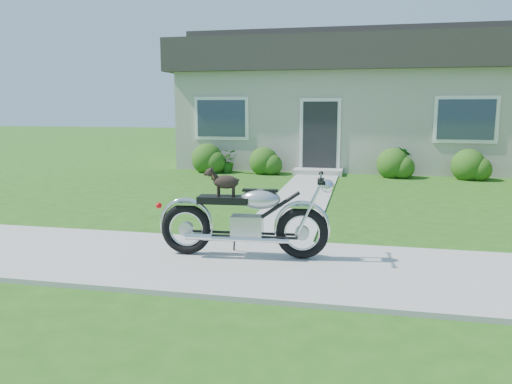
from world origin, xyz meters
TOP-DOWN VIEW (x-y plane):
  - ground at (0.00, 0.00)m, footprint 80.00×80.00m
  - sidewalk at (0.00, 0.00)m, footprint 24.00×2.20m
  - walkway at (-1.50, 5.00)m, footprint 1.20×8.00m
  - house at (-0.00, 11.99)m, footprint 12.60×7.03m
  - shrub_row at (0.23, 8.50)m, footprint 10.62×0.98m
  - potted_plant_left at (-4.18, 8.55)m, footprint 0.65×0.57m
  - potted_plant_right at (0.88, 8.55)m, footprint 0.65×0.65m
  - motorcycle_with_dog at (-1.66, 0.22)m, footprint 2.22×0.60m

SIDE VIEW (x-z plane):
  - ground at x=0.00m, z-range 0.00..0.00m
  - walkway at x=-1.50m, z-range 0.00..0.03m
  - sidewalk at x=0.00m, z-range 0.00..0.04m
  - potted_plant_left at x=-4.18m, z-range 0.00..0.70m
  - shrub_row at x=0.23m, z-range -0.10..0.88m
  - potted_plant_right at x=0.88m, z-range 0.00..0.86m
  - motorcycle_with_dog at x=-1.66m, z-range -0.02..1.11m
  - house at x=0.00m, z-range -0.09..4.41m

